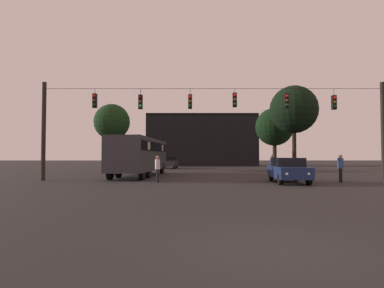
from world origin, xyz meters
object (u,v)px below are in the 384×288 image
Objects in this scene: car_near_right at (288,170)px; tree_right_far at (294,110)px; pedestrian_crossing_center at (341,166)px; pedestrian_crossing_right at (158,167)px; tree_behind_building at (112,122)px; tree_left_silhouette at (275,127)px; car_far_left at (170,162)px; pedestrian_crossing_left at (272,165)px; city_bus at (141,153)px.

tree_right_far is (4.89, 14.23, 5.70)m from car_near_right.
car_near_right is 2.55× the size of pedestrian_crossing_center.
tree_behind_building is at bearing 112.74° from pedestrian_crossing_right.
pedestrian_crossing_right is at bearing -132.62° from tree_right_far.
tree_behind_building is (-14.96, 16.90, 4.68)m from car_near_right.
car_far_left is at bearing 173.31° from tree_left_silhouette.
pedestrian_crossing_center reaches higher than car_far_left.
tree_behind_building reaches higher than car_far_left.
pedestrian_crossing_left is 18.49m from tree_left_silhouette.
tree_behind_building is 20.05m from tree_right_far.
city_bus is 1.48× the size of tree_behind_building.
city_bus is 1.46× the size of tree_left_silhouette.
tree_left_silhouette reaches higher than pedestrian_crossing_left.
tree_right_far is (5.07, 11.04, 5.51)m from pedestrian_crossing_left.
city_bus is 2.52× the size of car_far_left.
tree_left_silhouette is at bearing 77.79° from car_near_right.
car_near_right is at bearing -108.98° from tree_right_far.
city_bus is 6.60m from pedestrian_crossing_right.
city_bus reaches higher than car_far_left.
tree_right_far reaches higher than tree_behind_building.
pedestrian_crossing_right is at bearing 178.25° from car_near_right.
car_far_left is 2.55× the size of pedestrian_crossing_center.
tree_left_silhouette is 0.84× the size of tree_right_far.
car_near_right is 2.68× the size of pedestrian_crossing_right.
tree_left_silhouette reaches higher than car_far_left.
pedestrian_crossing_center is at bearing 0.40° from pedestrian_crossing_right.
pedestrian_crossing_left is at bearing -18.29° from city_bus.
pedestrian_crossing_center reaches higher than pedestrian_crossing_right.
pedestrian_crossing_left reaches higher than pedestrian_crossing_center.
car_near_right is 1.00× the size of car_far_left.
tree_behind_building is (-6.98, 16.66, 4.54)m from pedestrian_crossing_right.
pedestrian_crossing_left is at bearing -42.85° from tree_behind_building.
pedestrian_crossing_right is at bearing -87.95° from car_far_left.
tree_behind_building is at bearing -139.84° from car_far_left.
tree_left_silhouette is at bearing 44.29° from city_bus.
tree_right_far is at bearing 27.55° from city_bus.
tree_right_far is (12.87, 13.99, 5.57)m from pedestrian_crossing_right.
tree_left_silhouette is at bearing 93.97° from tree_right_far.
tree_behind_building is at bearing 137.80° from pedestrian_crossing_center.
pedestrian_crossing_center is at bearing -61.00° from car_far_left.
city_bus is 11.97m from car_near_right.
tree_left_silhouette is 1.01× the size of tree_behind_building.
car_near_right is at bearing -102.21° from tree_left_silhouette.
city_bus reaches higher than pedestrian_crossing_right.
pedestrian_crossing_left is at bearing -65.62° from car_far_left.
pedestrian_crossing_left is at bearing -114.68° from tree_right_far.
pedestrian_crossing_right is 19.81m from tree_right_far.
car_far_left is at bearing 92.05° from pedestrian_crossing_right.
car_far_left is at bearing 149.97° from tree_right_far.
city_bus is at bearing -135.71° from tree_left_silhouette.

